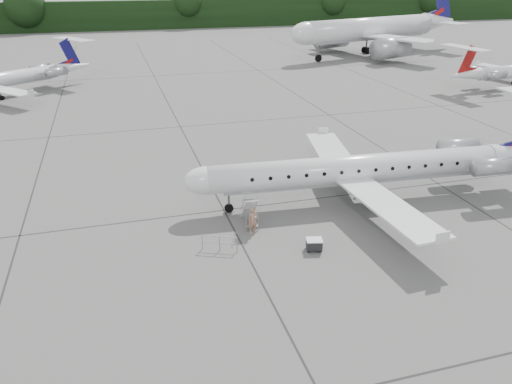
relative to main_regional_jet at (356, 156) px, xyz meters
name	(u,v)px	position (x,y,z in m)	size (l,w,h in m)	color
ground	(340,229)	(-2.88, -3.90, -3.62)	(320.00, 320.00, 0.00)	slate
treeline	(152,15)	(-2.88, 126.10, 0.38)	(260.00, 4.00, 8.00)	black
main_regional_jet	(356,156)	(0.00, 0.00, 0.00)	(28.21, 20.31, 7.23)	silver
airstair	(249,209)	(-8.54, -1.51, -2.48)	(0.85, 2.17, 2.27)	silver
passenger	(253,220)	(-8.63, -2.74, -2.71)	(0.66, 0.44, 1.82)	#986953
safety_railing	(220,244)	(-11.26, -4.40, -3.12)	(2.20, 0.08, 1.00)	gray
baggage_cart	(314,244)	(-5.60, -5.99, -3.21)	(0.94, 0.76, 0.82)	black
bg_narrowbody	(371,17)	(34.21, 62.71, 3.81)	(41.38, 29.79, 14.85)	silver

